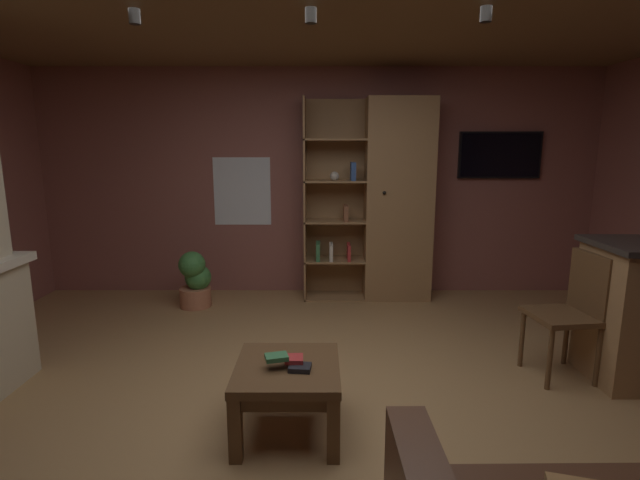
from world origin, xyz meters
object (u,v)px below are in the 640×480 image
(table_book_0, at_px, (302,368))
(potted_floor_plant, at_px, (197,280))
(table_book_2, at_px, (279,357))
(dining_chair, at_px, (576,307))
(coffee_table, at_px, (290,379))
(table_book_1, at_px, (296,359))
(wall_mounted_tv, at_px, (502,155))
(bookshelf_cabinet, at_px, (392,202))

(table_book_0, relative_size, potted_floor_plant, 0.20)
(table_book_2, xyz_separation_m, dining_chair, (2.06, 0.74, 0.04))
(coffee_table, distance_m, table_book_1, 0.13)
(wall_mounted_tv, bearing_deg, potted_floor_plant, -170.54)
(table_book_2, bearing_deg, bookshelf_cabinet, 69.02)
(table_book_2, distance_m, wall_mounted_tv, 3.77)
(bookshelf_cabinet, height_order, table_book_0, bookshelf_cabinet)
(coffee_table, relative_size, table_book_1, 5.91)
(table_book_0, bearing_deg, wall_mounted_tv, 53.49)
(table_book_1, xyz_separation_m, potted_floor_plant, (-1.16, 2.25, -0.17))
(table_book_1, bearing_deg, potted_floor_plant, 117.31)
(table_book_0, height_order, potted_floor_plant, potted_floor_plant)
(coffee_table, height_order, potted_floor_plant, potted_floor_plant)
(table_book_1, distance_m, table_book_2, 0.11)
(table_book_0, distance_m, table_book_2, 0.14)
(dining_chair, bearing_deg, bookshelf_cabinet, 119.53)
(table_book_0, xyz_separation_m, table_book_1, (-0.04, 0.05, 0.03))
(coffee_table, bearing_deg, table_book_2, -143.92)
(bookshelf_cabinet, xyz_separation_m, table_book_1, (-0.91, -2.59, -0.61))
(coffee_table, xyz_separation_m, wall_mounted_tv, (2.18, 2.79, 1.24))
(dining_chair, bearing_deg, potted_floor_plant, 153.89)
(dining_chair, relative_size, wall_mounted_tv, 1.01)
(coffee_table, bearing_deg, wall_mounted_tv, 51.90)
(bookshelf_cabinet, relative_size, table_book_2, 17.18)
(table_book_0, height_order, table_book_1, table_book_1)
(potted_floor_plant, bearing_deg, coffee_table, -63.41)
(table_book_0, distance_m, table_book_1, 0.07)
(coffee_table, xyz_separation_m, table_book_0, (0.08, -0.06, 0.10))
(table_book_2, bearing_deg, potted_floor_plant, 115.00)
(table_book_0, bearing_deg, potted_floor_plant, 117.46)
(table_book_0, height_order, table_book_2, table_book_2)
(bookshelf_cabinet, bearing_deg, table_book_0, -108.27)
(coffee_table, xyz_separation_m, dining_chair, (2.01, 0.70, 0.20))
(wall_mounted_tv, bearing_deg, coffee_table, -128.10)
(table_book_0, bearing_deg, table_book_2, 170.72)
(dining_chair, distance_m, wall_mounted_tv, 2.34)
(table_book_1, relative_size, dining_chair, 0.11)
(table_book_1, relative_size, table_book_2, 0.84)
(table_book_0, relative_size, table_book_1, 1.16)
(table_book_1, bearing_deg, wall_mounted_tv, 52.51)
(potted_floor_plant, bearing_deg, table_book_0, -62.54)
(bookshelf_cabinet, xyz_separation_m, coffee_table, (-0.95, -2.58, -0.74))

